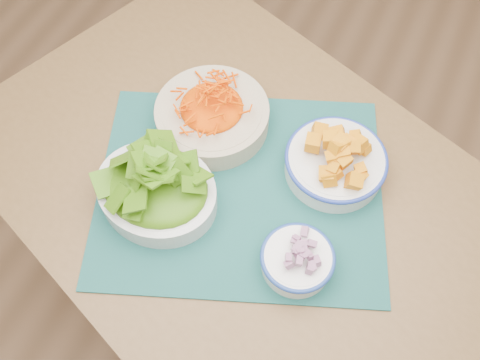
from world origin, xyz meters
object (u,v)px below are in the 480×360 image
at_px(table, 247,214).
at_px(squash_bowl, 337,158).
at_px(carrot_bowl, 212,112).
at_px(onion_bowl, 297,259).
at_px(lettuce_bowl, 155,186).
at_px(placemat, 240,189).

relative_size(table, squash_bowl, 6.58).
bearing_deg(squash_bowl, table, -142.69).
xyz_separation_m(carrot_bowl, onion_bowl, (0.26, -0.21, -0.01)).
height_order(table, squash_bowl, squash_bowl).
bearing_deg(onion_bowl, table, 143.12).
distance_m(lettuce_bowl, onion_bowl, 0.28).
distance_m(carrot_bowl, onion_bowl, 0.33).
bearing_deg(lettuce_bowl, onion_bowl, 1.36).
bearing_deg(placemat, squash_bowl, 15.85).
distance_m(placemat, lettuce_bowl, 0.16).
xyz_separation_m(table, squash_bowl, (0.13, 0.10, 0.16)).
bearing_deg(carrot_bowl, onion_bowl, -38.19).
distance_m(placemat, carrot_bowl, 0.16).
distance_m(squash_bowl, onion_bowl, 0.21).
relative_size(squash_bowl, lettuce_bowl, 0.82).
xyz_separation_m(placemat, squash_bowl, (0.14, 0.11, 0.05)).
height_order(table, lettuce_bowl, lettuce_bowl).
height_order(carrot_bowl, onion_bowl, carrot_bowl).
distance_m(table, onion_bowl, 0.23).
distance_m(carrot_bowl, squash_bowl, 0.25).
height_order(table, placemat, placemat).
bearing_deg(table, placemat, -121.55).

